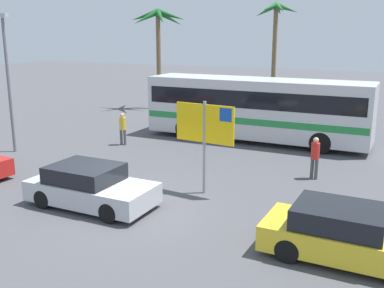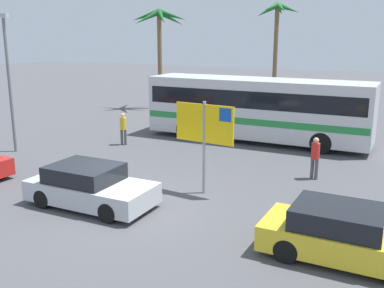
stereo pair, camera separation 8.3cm
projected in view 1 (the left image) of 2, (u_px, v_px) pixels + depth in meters
ground at (123, 209)px, 14.13m from camera, size 120.00×120.00×0.00m
bus_front_coach at (256, 106)px, 22.75m from camera, size 11.27×2.60×3.17m
ferry_sign at (206, 127)px, 14.97m from camera, size 2.19×0.29×3.20m
car_silver at (90, 187)px, 14.25m from camera, size 4.10×1.91×1.32m
car_yellow at (346, 234)px, 10.86m from camera, size 4.10×1.87×1.32m
pedestrian_by_bus at (123, 126)px, 22.07m from camera, size 0.32×0.32×1.59m
pedestrian_near_sign at (315, 155)px, 16.85m from camera, size 0.32×0.32×1.61m
lamp_post_left_side at (8, 78)px, 20.21m from camera, size 0.56×0.20×6.24m
palm_tree_seaside at (276, 22)px, 32.02m from camera, size 3.18×3.23×7.59m
palm_tree_inland at (158, 27)px, 31.86m from camera, size 4.32×3.90×7.11m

